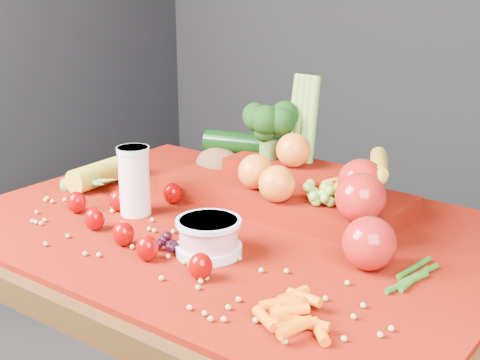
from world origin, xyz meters
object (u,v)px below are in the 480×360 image
Objects in this scene: produce_mound at (301,183)px; milk_glass at (134,178)px; table at (234,274)px; yogurt_bowl at (209,235)px.

milk_glass is at bearing -140.01° from produce_mound.
yogurt_bowl reaches higher than table.
yogurt_bowl is at bearing -92.88° from produce_mound.
table is 1.85× the size of produce_mound.
produce_mound is (0.26, 0.22, -0.01)m from milk_glass.
milk_glass is 1.20× the size of yogurt_bowl.
produce_mound reaches higher than milk_glass.
produce_mound reaches higher than yogurt_bowl.
milk_glass is at bearing -160.38° from table.
produce_mound is at bearing 39.99° from milk_glass.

